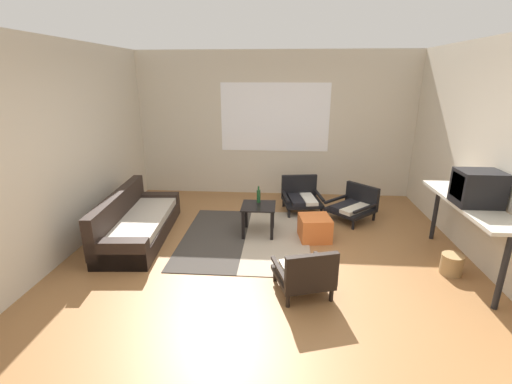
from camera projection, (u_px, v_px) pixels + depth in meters
The scene contains 16 objects.
ground_plane at pixel (267, 271), 4.31m from camera, with size 7.80×7.80×0.00m, color olive.
far_wall_with_window at pixel (275, 125), 6.78m from camera, with size 5.60×0.13×2.70m.
side_wall_right at pixel (506, 160), 3.98m from camera, with size 0.12×6.60×2.70m, color beige.
side_wall_left at pixel (53, 153), 4.36m from camera, with size 0.12×6.60×2.70m, color beige.
area_rug at pixel (246, 238), 5.17m from camera, with size 1.82×2.08×0.01m.
couch at pixel (137, 223), 5.14m from camera, with size 0.88×2.00×0.67m.
coffee_table at pixel (258, 212), 5.21m from camera, with size 0.49×0.49×0.45m.
armchair_by_window at pixel (301, 196), 6.18m from camera, with size 0.72×0.72×0.58m.
armchair_striped_foreground at pixel (305, 274), 3.76m from camera, with size 0.70×0.72×0.57m.
armchair_corner at pixel (354, 205), 5.80m from camera, with size 0.88×0.88×0.54m.
ottoman_orange at pixel (315, 228), 5.09m from camera, with size 0.43×0.43×0.34m, color #D1662D.
console_shelf at pixel (469, 209), 4.14m from camera, with size 0.45×1.75×0.86m.
crt_television at pixel (478, 188), 3.95m from camera, with size 0.46×0.37×0.39m.
clay_vase at pixel (460, 184), 4.35m from camera, with size 0.22×0.22×0.33m.
glass_bottle at pixel (259, 196), 5.27m from camera, with size 0.06×0.06×0.25m.
wicker_basket at pixel (451, 264), 4.21m from camera, with size 0.25×0.25×0.24m, color #9E7A4C.
Camera 1 is at (0.16, -3.79, 2.26)m, focal length 24.91 mm.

